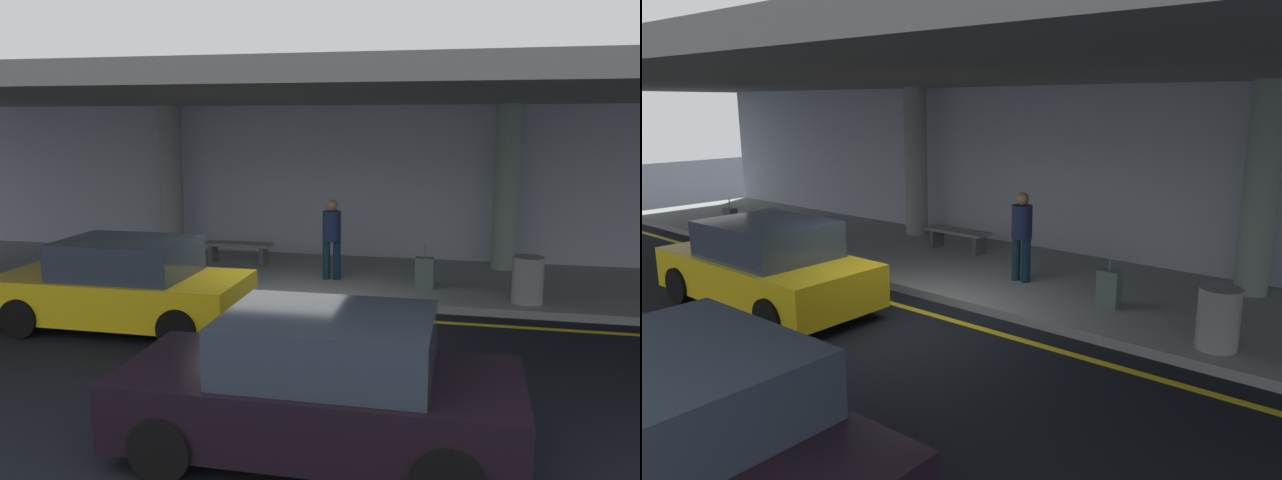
{
  "view_description": "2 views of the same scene",
  "coord_description": "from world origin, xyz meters",
  "views": [
    {
      "loc": [
        3.23,
        -10.9,
        3.4
      ],
      "look_at": [
        0.39,
        1.77,
        1.13
      ],
      "focal_mm": 37.9,
      "sensor_mm": 36.0,
      "label": 1
    },
    {
      "loc": [
        6.49,
        -6.63,
        3.4
      ],
      "look_at": [
        -0.49,
        2.02,
        0.91
      ],
      "focal_mm": 34.15,
      "sensor_mm": 36.0,
      "label": 2
    }
  ],
  "objects": [
    {
      "name": "ground_plane",
      "position": [
        0.0,
        0.0,
        0.0
      ],
      "size": [
        60.0,
        60.0,
        0.0
      ],
      "primitive_type": "plane",
      "color": "black"
    },
    {
      "name": "sidewalk",
      "position": [
        0.0,
        3.1,
        0.07
      ],
      "size": [
        26.0,
        4.2,
        0.15
      ],
      "primitive_type": "cube",
      "color": "gray",
      "rests_on": "ground"
    },
    {
      "name": "lane_stripe_yellow",
      "position": [
        0.0,
        0.47,
        0.0
      ],
      "size": [
        26.0,
        0.14,
        0.01
      ],
      "primitive_type": "cube",
      "color": "yellow",
      "rests_on": "ground"
    },
    {
      "name": "support_column_far_left",
      "position": [
        -4.0,
        4.52,
        1.97
      ],
      "size": [
        0.57,
        0.57,
        3.65
      ],
      "primitive_type": "cylinder",
      "color": "gray",
      "rests_on": "sidewalk"
    },
    {
      "name": "support_column_left_mid",
      "position": [
        4.0,
        4.52,
        1.97
      ],
      "size": [
        0.57,
        0.57,
        3.65
      ],
      "primitive_type": "cylinder",
      "color": "gray",
      "rests_on": "sidewalk"
    },
    {
      "name": "ceiling_overhang",
      "position": [
        0.0,
        2.6,
        3.95
      ],
      "size": [
        28.0,
        13.2,
        0.3
      ],
      "primitive_type": "cube",
      "color": "slate",
      "rests_on": "support_column_far_left"
    },
    {
      "name": "terminal_back_wall",
      "position": [
        0.0,
        5.35,
        1.9
      ],
      "size": [
        26.0,
        0.3,
        3.8
      ],
      "primitive_type": "cube",
      "color": "#A8B1C0",
      "rests_on": "ground"
    },
    {
      "name": "car_black",
      "position": [
        1.81,
        -4.5,
        0.71
      ],
      "size": [
        4.1,
        1.92,
        1.5
      ],
      "rotation": [
        0.0,
        0.0,
        3.08
      ],
      "color": "black",
      "rests_on": "ground"
    },
    {
      "name": "car_yellow_taxi",
      "position": [
        -2.33,
        -0.96,
        0.71
      ],
      "size": [
        4.1,
        1.92,
        1.5
      ],
      "rotation": [
        0.0,
        0.0,
        -0.05
      ],
      "color": "yellow",
      "rests_on": "ground"
    },
    {
      "name": "traveler_with_luggage",
      "position": [
        0.45,
        2.61,
        1.11
      ],
      "size": [
        0.38,
        0.38,
        1.68
      ],
      "rotation": [
        0.0,
        0.0,
        0.98
      ],
      "color": "#102839",
      "rests_on": "sidewalk"
    },
    {
      "name": "suitcase_upright_secondary",
      "position": [
        2.39,
        2.25,
        0.46
      ],
      "size": [
        0.36,
        0.22,
        0.9
      ],
      "rotation": [
        0.0,
        0.0,
        -0.04
      ],
      "color": "#4F6263",
      "rests_on": "sidewalk"
    },
    {
      "name": "bench_metal",
      "position": [
        -2.01,
        3.74,
        0.5
      ],
      "size": [
        1.6,
        0.5,
        0.48
      ],
      "color": "slate",
      "rests_on": "sidewalk"
    },
    {
      "name": "trash_bin_steel",
      "position": [
        4.3,
        1.59,
        0.57
      ],
      "size": [
        0.56,
        0.56,
        0.85
      ],
      "primitive_type": "cylinder",
      "color": "gray",
      "rests_on": "sidewalk"
    }
  ]
}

